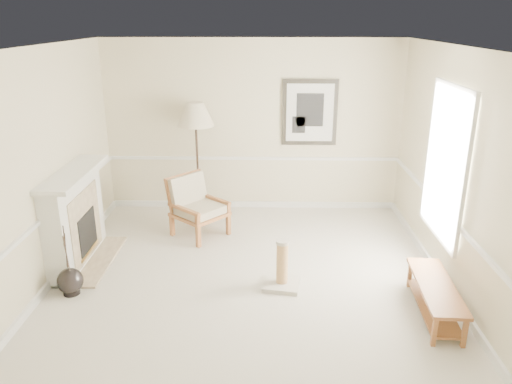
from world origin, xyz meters
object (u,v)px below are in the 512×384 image
armchair (195,203)px  floor_lamp (196,118)px  floor_vase (70,282)px  scratching_post (282,272)px  bench (435,294)px

armchair → floor_lamp: 1.43m
floor_vase → scratching_post: 2.60m
armchair → scratching_post: 2.09m
floor_vase → scratching_post: (2.58, 0.25, 0.03)m
floor_vase → floor_lamp: 3.30m
floor_lamp → scratching_post: size_ratio=3.04×
floor_vase → bench: floor_vase is taller
bench → armchair: bearing=144.0°
floor_vase → scratching_post: bearing=5.4°
armchair → bench: size_ratio=0.76×
floor_vase → bench: size_ratio=0.69×
bench → floor_vase: bearing=175.4°
floor_lamp → bench: floor_lamp is taller
floor_vase → armchair: size_ratio=0.90×
scratching_post → floor_lamp: bearing=119.2°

